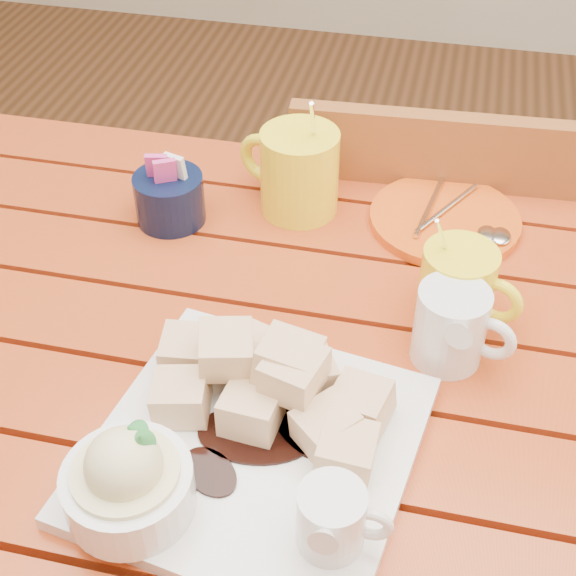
% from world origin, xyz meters
% --- Properties ---
extents(table, '(1.20, 0.79, 0.75)m').
position_xyz_m(table, '(0.00, 0.00, 0.64)').
color(table, '#A22C14').
rests_on(table, ground).
extents(dessert_plate, '(0.33, 0.33, 0.12)m').
position_xyz_m(dessert_plate, '(-0.00, -0.16, 0.78)').
color(dessert_plate, white).
rests_on(dessert_plate, table).
extents(coffee_mug_left, '(0.14, 0.10, 0.17)m').
position_xyz_m(coffee_mug_left, '(-0.03, 0.26, 0.81)').
color(coffee_mug_left, yellow).
rests_on(coffee_mug_left, table).
extents(coffee_mug_right, '(0.11, 0.08, 0.14)m').
position_xyz_m(coffee_mug_right, '(0.18, 0.09, 0.80)').
color(coffee_mug_right, yellow).
rests_on(coffee_mug_right, table).
extents(cream_pitcher, '(0.11, 0.09, 0.09)m').
position_xyz_m(cream_pitcher, '(0.18, 0.02, 0.80)').
color(cream_pitcher, white).
rests_on(cream_pitcher, table).
extents(sugar_caddy, '(0.09, 0.09, 0.10)m').
position_xyz_m(sugar_caddy, '(-0.19, 0.19, 0.78)').
color(sugar_caddy, black).
rests_on(sugar_caddy, table).
extents(orange_saucer, '(0.19, 0.19, 0.02)m').
position_xyz_m(orange_saucer, '(0.16, 0.26, 0.76)').
color(orange_saucer, '#DB5213').
rests_on(orange_saucer, table).
extents(chair_far, '(0.43, 0.43, 0.85)m').
position_xyz_m(chair_far, '(0.13, 0.46, 0.48)').
color(chair_far, brown).
rests_on(chair_far, ground).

